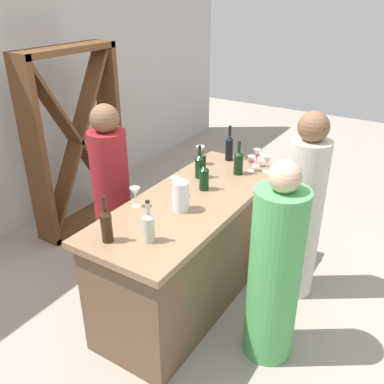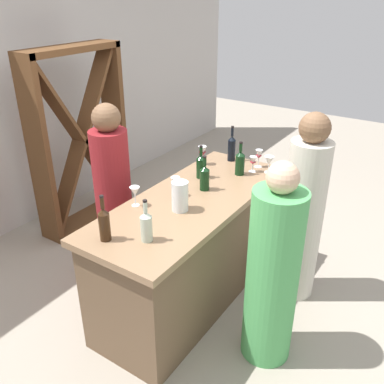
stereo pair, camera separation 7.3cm
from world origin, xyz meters
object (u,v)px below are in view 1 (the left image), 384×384
wine_glass_far_center (135,193)px  person_right_guest (112,200)px  wine_glass_near_right (257,155)px  person_left_guest (302,214)px  wine_bottle_second_left_clear_pale (149,226)px  wine_bottle_rightmost_dark_green (238,162)px  wine_bottle_leftmost_amber_brown (106,225)px  wine_bottle_far_right_near_black (229,147)px  wine_glass_near_center (251,161)px  wine_bottle_second_right_dark_green (200,166)px  wine_glass_near_left (267,160)px  water_pitcher (181,196)px  wine_rack (76,141)px  wine_bottle_center_dark_green (204,177)px  wine_glass_far_left (175,183)px  person_center_guest (275,273)px  wine_glass_far_right (200,152)px

wine_glass_far_center → person_right_guest: bearing=62.3°
wine_glass_near_right → person_left_guest: size_ratio=0.10×
wine_bottle_second_left_clear_pale → wine_bottle_rightmost_dark_green: size_ratio=0.99×
wine_bottle_leftmost_amber_brown → wine_bottle_far_right_near_black: 1.57m
wine_bottle_second_left_clear_pale → person_right_guest: size_ratio=0.18×
wine_glass_near_center → person_right_guest: bearing=130.8°
wine_bottle_second_right_dark_green → person_left_guest: size_ratio=0.18×
wine_bottle_far_right_near_black → person_right_guest: (-0.89, 0.61, -0.31)m
wine_bottle_far_right_near_black → wine_bottle_second_left_clear_pale: bearing=-172.0°
wine_glass_near_left → water_pitcher: (-0.94, 0.24, 0.01)m
wine_bottle_second_left_clear_pale → person_left_guest: person_left_guest is taller
wine_bottle_leftmost_amber_brown → wine_bottle_far_right_near_black: (1.57, -0.02, 0.01)m
water_pitcher → person_right_guest: 0.82m
wine_rack → wine_bottle_rightmost_dark_green: size_ratio=6.45×
wine_bottle_center_dark_green → wine_glass_far_center: size_ratio=1.87×
wine_rack → person_left_guest: size_ratio=1.19×
wine_glass_far_left → person_right_guest: person_right_guest is taller
wine_glass_far_left → person_right_guest: (-0.04, 0.61, -0.29)m
wine_bottle_second_left_clear_pale → wine_bottle_center_dark_green: 0.80m
wine_bottle_second_left_clear_pale → wine_bottle_second_right_dark_green: (0.97, 0.23, -0.00)m
wine_glass_near_center → person_center_guest: (-0.88, -0.60, -0.34)m
wine_glass_far_right → person_right_guest: bearing=146.4°
wine_bottle_second_right_dark_green → person_center_guest: size_ratio=0.19×
wine_bottle_far_right_near_black → wine_glass_near_right: bearing=-91.1°
wine_glass_far_center → person_right_guest: person_right_guest is taller
wine_bottle_leftmost_amber_brown → wine_glass_far_center: (0.44, 0.14, -0.01)m
wine_bottle_second_left_clear_pale → person_center_guest: 0.87m
wine_glass_near_center → wine_glass_far_left: size_ratio=0.91×
person_right_guest → wine_glass_far_right: bearing=77.2°
wine_glass_far_center → wine_glass_near_right: bearing=-20.4°
wine_glass_near_right → wine_bottle_rightmost_dark_green: bearing=165.0°
wine_bottle_far_right_near_black → wine_bottle_rightmost_dark_green: bearing=-138.4°
wine_bottle_second_left_clear_pale → wine_bottle_rightmost_dark_green: 1.20m
wine_bottle_second_left_clear_pale → wine_glass_far_right: wine_bottle_second_left_clear_pale is taller
wine_glass_far_right → water_pitcher: water_pitcher is taller
wine_bottle_center_dark_green → person_center_guest: bearing=-116.3°
wine_bottle_far_right_near_black → wine_glass_near_left: wine_bottle_far_right_near_black is taller
wine_bottle_leftmost_amber_brown → water_pitcher: 0.59m
person_center_guest → wine_bottle_leftmost_amber_brown: bearing=9.6°
wine_glass_near_right → person_right_guest: size_ratio=0.10×
person_right_guest → wine_glass_near_center: bearing=61.6°
wine_rack → wine_glass_far_left: bearing=-107.2°
wine_bottle_second_left_clear_pale → wine_bottle_second_right_dark_green: bearing=13.2°
wine_bottle_center_dark_green → person_right_guest: (-0.25, 0.73, -0.29)m
wine_bottle_center_dark_green → wine_glass_far_center: (-0.49, 0.27, 0.00)m
person_left_guest → wine_glass_near_center: bearing=-22.4°
water_pitcher → person_center_guest: bearing=-90.3°
person_center_guest → wine_bottle_far_right_near_black: bearing=-72.1°
wine_bottle_second_right_dark_green → wine_glass_near_right: bearing=-32.6°
wine_glass_far_left → person_center_guest: (-0.16, -0.88, -0.35)m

